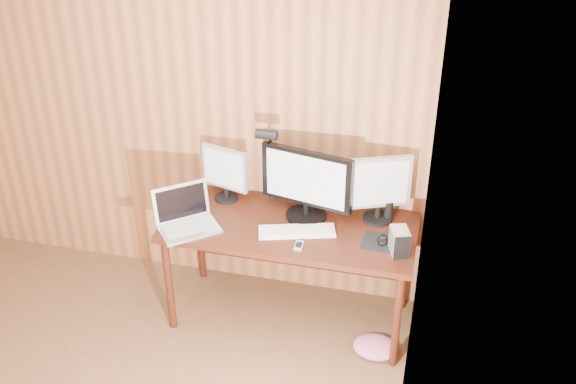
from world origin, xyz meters
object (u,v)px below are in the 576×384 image
at_px(mouse, 383,240).
at_px(desk_lamp, 269,153).
at_px(laptop, 186,217).
at_px(monitor_right, 380,187).
at_px(desk, 293,235).
at_px(speaker, 389,211).
at_px(phone, 299,246).
at_px(monitor_left, 225,173).
at_px(monitor_center, 306,183).
at_px(hard_drive, 399,241).
at_px(keyboard, 297,231).

xyz_separation_m(mouse, desk_lamp, (-0.79, 0.29, 0.35)).
bearing_deg(laptop, monitor_right, -23.01).
distance_m(monitor_right, desk_lamp, 0.74).
height_order(desk, speaker, speaker).
bearing_deg(speaker, desk_lamp, 178.90).
height_order(monitor_right, phone, monitor_right).
distance_m(monitor_left, speaker, 1.10).
relative_size(monitor_center, desk_lamp, 1.00).
distance_m(monitor_right, phone, 0.64).
height_order(monitor_left, mouse, monitor_left).
xyz_separation_m(desk, monitor_center, (0.08, 0.05, 0.37)).
distance_m(monitor_center, monitor_left, 0.58).
bearing_deg(monitor_left, hard_drive, -0.73).
relative_size(laptop, mouse, 4.21).
bearing_deg(desk, laptop, -159.03).
height_order(desk, desk_lamp, desk_lamp).
distance_m(monitor_right, laptop, 1.23).
bearing_deg(keyboard, phone, -88.93).
bearing_deg(mouse, keyboard, -170.83).
bearing_deg(mouse, desk, 174.85).
bearing_deg(keyboard, desk, 95.75).
relative_size(desk, monitor_left, 4.19).
distance_m(monitor_center, speaker, 0.56).
distance_m(monitor_center, phone, 0.42).
bearing_deg(mouse, laptop, -167.54).
relative_size(monitor_right, keyboard, 0.90).
height_order(hard_drive, speaker, hard_drive).
relative_size(keyboard, hard_drive, 2.96).
distance_m(keyboard, desk_lamp, 0.54).
height_order(monitor_center, phone, monitor_center).
bearing_deg(monitor_center, laptop, -145.60).
bearing_deg(monitor_center, monitor_right, 21.36).
distance_m(desk, keyboard, 0.21).
bearing_deg(speaker, mouse, -90.19).
bearing_deg(speaker, hard_drive, -73.64).
distance_m(mouse, speaker, 0.28).
xyz_separation_m(desk, laptop, (-0.63, -0.24, 0.19)).
bearing_deg(speaker, laptop, -162.48).
height_order(monitor_left, speaker, monitor_left).
distance_m(desk, laptop, 0.70).
xyz_separation_m(monitor_left, speaker, (1.09, 0.01, -0.14)).
distance_m(desk, desk_lamp, 0.56).
bearing_deg(monitor_left, monitor_right, 14.68).
xyz_separation_m(monitor_right, speaker, (0.07, 0.02, -0.18)).
bearing_deg(phone, desk_lamp, 122.46).
height_order(monitor_center, hard_drive, monitor_center).
bearing_deg(speaker, keyboard, -151.12).
height_order(laptop, hard_drive, laptop).
distance_m(monitor_right, speaker, 0.19).
bearing_deg(laptop, speaker, -22.96).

